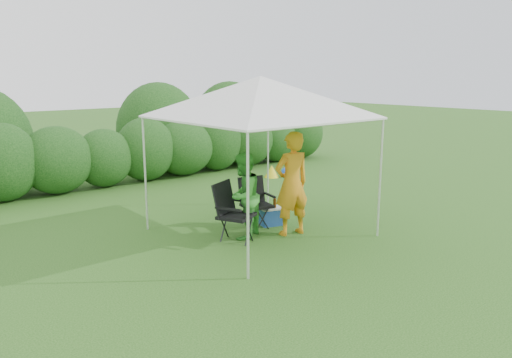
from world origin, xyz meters
TOP-DOWN VIEW (x-y plane):
  - ground at (0.00, 0.00)m, footprint 70.00×70.00m
  - hedge at (0.04, 6.00)m, footprint 14.62×1.53m
  - canopy at (0.00, 0.50)m, footprint 3.10×3.10m
  - chair_right at (0.20, 0.89)m, footprint 0.66×0.62m
  - chair_left at (-0.68, 0.48)m, footprint 0.79×0.77m
  - man at (0.38, 0.08)m, footprint 0.76×0.57m
  - woman at (-0.40, 0.48)m, footprint 0.93×0.86m
  - cooler at (0.47, 0.73)m, footprint 0.48×0.41m
  - bottle at (0.53, 0.69)m, footprint 0.06×0.06m
  - lawn_toy at (3.59, 4.06)m, footprint 0.69×0.57m

SIDE VIEW (x-z plane):
  - ground at x=0.00m, z-range 0.00..0.00m
  - lawn_toy at x=3.59m, z-range -0.01..0.33m
  - cooler at x=0.47m, z-range 0.00..0.35m
  - bottle at x=0.53m, z-range 0.35..0.57m
  - chair_right at x=0.20m, z-range 0.06..1.01m
  - chair_left at x=-0.68m, z-range 0.07..1.11m
  - woman at x=-0.40m, z-range 0.00..1.53m
  - hedge at x=0.04m, z-range -0.07..1.73m
  - man at x=0.38m, z-range 0.00..1.88m
  - canopy at x=0.00m, z-range 1.05..3.88m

